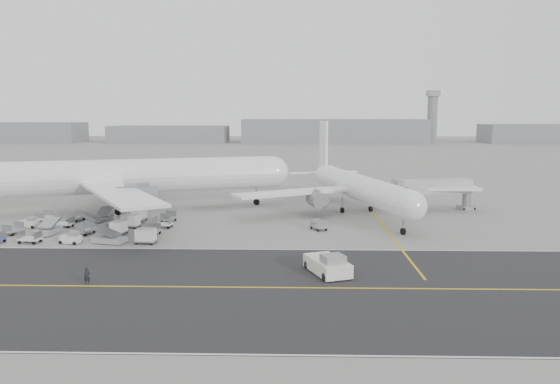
{
  "coord_description": "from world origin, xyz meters",
  "views": [
    {
      "loc": [
        15.75,
        -72.1,
        17.85
      ],
      "look_at": [
        13.62,
        12.0,
        5.61
      ],
      "focal_mm": 35.0,
      "sensor_mm": 36.0,
      "label": 1
    }
  ],
  "objects_px": {
    "control_tower": "(432,115)",
    "pushback_tug": "(328,265)",
    "airliner_b": "(357,187)",
    "airliner_a": "(120,177)",
    "jet_bridge": "(434,188)",
    "ground_crew_a": "(87,276)"
  },
  "relations": [
    {
      "from": "control_tower",
      "to": "pushback_tug",
      "type": "distance_m",
      "value": 289.76
    },
    {
      "from": "pushback_tug",
      "to": "airliner_b",
      "type": "bearing_deg",
      "value": 57.89
    },
    {
      "from": "control_tower",
      "to": "pushback_tug",
      "type": "xyz_separation_m",
      "value": [
        -80.39,
        -277.97,
        -15.23
      ]
    },
    {
      "from": "airliner_a",
      "to": "jet_bridge",
      "type": "xyz_separation_m",
      "value": [
        57.3,
        1.98,
        -2.22
      ]
    },
    {
      "from": "airliner_b",
      "to": "pushback_tug",
      "type": "height_order",
      "value": "airliner_b"
    },
    {
      "from": "pushback_tug",
      "to": "jet_bridge",
      "type": "distance_m",
      "value": 46.02
    },
    {
      "from": "airliner_b",
      "to": "pushback_tug",
      "type": "relative_size",
      "value": 5.24
    },
    {
      "from": "pushback_tug",
      "to": "jet_bridge",
      "type": "xyz_separation_m",
      "value": [
        21.79,
        40.41,
        3.12
      ]
    },
    {
      "from": "airliner_a",
      "to": "ground_crew_a",
      "type": "height_order",
      "value": "airliner_a"
    },
    {
      "from": "airliner_b",
      "to": "ground_crew_a",
      "type": "distance_m",
      "value": 54.19
    },
    {
      "from": "airliner_a",
      "to": "pushback_tug",
      "type": "bearing_deg",
      "value": -154.03
    },
    {
      "from": "control_tower",
      "to": "airliner_b",
      "type": "height_order",
      "value": "control_tower"
    },
    {
      "from": "control_tower",
      "to": "jet_bridge",
      "type": "distance_m",
      "value": 244.98
    },
    {
      "from": "control_tower",
      "to": "ground_crew_a",
      "type": "xyz_separation_m",
      "value": [
        -105.88,
        -282.41,
        -15.35
      ]
    },
    {
      "from": "airliner_a",
      "to": "control_tower",
      "type": "bearing_deg",
      "value": -42.58
    },
    {
      "from": "pushback_tug",
      "to": "ground_crew_a",
      "type": "xyz_separation_m",
      "value": [
        -25.48,
        -4.44,
        -0.12
      ]
    },
    {
      "from": "control_tower",
      "to": "pushback_tug",
      "type": "height_order",
      "value": "control_tower"
    },
    {
      "from": "airliner_a",
      "to": "airliner_b",
      "type": "distance_m",
      "value": 43.14
    },
    {
      "from": "control_tower",
      "to": "ground_crew_a",
      "type": "height_order",
      "value": "control_tower"
    },
    {
      "from": "airliner_a",
      "to": "pushback_tug",
      "type": "xyz_separation_m",
      "value": [
        35.51,
        -38.43,
        -5.34
      ]
    },
    {
      "from": "ground_crew_a",
      "to": "jet_bridge",
      "type": "bearing_deg",
      "value": 32.19
    },
    {
      "from": "airliner_a",
      "to": "jet_bridge",
      "type": "bearing_deg",
      "value": -104.78
    }
  ]
}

